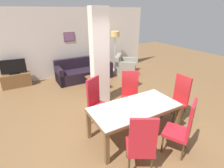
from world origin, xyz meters
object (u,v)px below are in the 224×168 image
(dining_table, at_px, (135,112))
(dining_chair_near_right, at_px, (183,127))
(tv_screen, at_px, (13,67))
(floor_lamp, at_px, (115,37))
(dining_chair_far_left, at_px, (97,100))
(sofa, at_px, (84,72))
(bottle, at_px, (95,73))
(armchair, at_px, (125,67))
(tv_stand, at_px, (16,80))
(dining_chair_near_left, at_px, (141,143))
(dining_chair_head_right, at_px, (178,98))
(coffee_table, at_px, (96,83))
(dining_chair_far_right, at_px, (130,92))

(dining_table, xyz_separation_m, dining_chair_near_right, (0.47, -0.87, -0.00))
(tv_screen, xyz_separation_m, floor_lamp, (4.08, -0.13, 0.74))
(dining_chair_far_left, distance_m, sofa, 3.05)
(dining_chair_near_right, bearing_deg, tv_screen, 87.90)
(bottle, bearing_deg, armchair, 22.84)
(floor_lamp, bearing_deg, tv_stand, 178.12)
(dining_chair_near_right, distance_m, sofa, 4.68)
(dining_chair_near_left, xyz_separation_m, dining_chair_head_right, (1.81, 0.82, 0.00))
(dining_chair_near_left, bearing_deg, tv_screen, 137.79)
(sofa, height_order, coffee_table, sofa)
(dining_chair_head_right, bearing_deg, tv_screen, 38.67)
(armchair, height_order, coffee_table, armchair)
(dining_chair_far_right, height_order, dining_chair_far_left, same)
(dining_table, distance_m, dining_chair_near_right, 0.99)
(dining_chair_far_right, height_order, bottle, dining_chair_far_right)
(dining_chair_near_right, height_order, floor_lamp, floor_lamp)
(bottle, bearing_deg, dining_chair_far_right, -87.55)
(dining_chair_head_right, relative_size, tv_stand, 1.19)
(dining_chair_near_left, bearing_deg, dining_table, 90.00)
(bottle, bearing_deg, dining_chair_far_left, -113.56)
(dining_chair_far_right, bearing_deg, bottle, -58.08)
(dining_table, bearing_deg, dining_chair_near_left, -120.11)
(sofa, bearing_deg, tv_screen, -11.50)
(dining_table, height_order, dining_chair_far_left, dining_chair_far_left)
(sofa, bearing_deg, tv_stand, -11.50)
(dining_chair_far_right, xyz_separation_m, floor_lamp, (1.50, 3.32, 0.89))
(dining_chair_far_right, xyz_separation_m, tv_stand, (-2.58, 3.46, -0.35))
(armchair, xyz_separation_m, floor_lamp, (-0.16, 0.58, 1.20))
(armchair, distance_m, coffee_table, 2.01)
(sofa, relative_size, floor_lamp, 1.24)
(dining_chair_near_left, bearing_deg, dining_chair_head_right, 54.50)
(bottle, bearing_deg, tv_screen, 149.85)
(coffee_table, distance_m, tv_stand, 2.93)
(coffee_table, bearing_deg, armchair, 26.67)
(dining_table, relative_size, tv_stand, 1.96)
(tv_screen, bearing_deg, dining_chair_far_right, 133.10)
(dining_chair_head_right, distance_m, tv_screen, 5.50)
(sofa, height_order, armchair, sofa)
(dining_table, bearing_deg, dining_chair_far_right, 60.52)
(dining_chair_near_left, bearing_deg, tv_stand, 137.79)
(dining_table, xyz_separation_m, dining_chair_head_right, (1.33, 0.00, -0.00))
(dining_chair_far_left, bearing_deg, dining_chair_near_left, 61.39)
(dining_chair_near_left, xyz_separation_m, bottle, (0.86, 3.67, -0.06))
(dining_chair_far_right, bearing_deg, tv_stand, -23.78)
(sofa, height_order, bottle, sofa)
(dining_table, xyz_separation_m, tv_stand, (-2.11, 4.30, -0.35))
(dining_chair_head_right, distance_m, dining_chair_far_right, 1.20)
(tv_screen, bearing_deg, dining_table, 122.47)
(dining_table, xyz_separation_m, sofa, (0.32, 3.80, -0.31))
(dining_table, xyz_separation_m, floor_lamp, (1.97, 4.16, 0.89))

